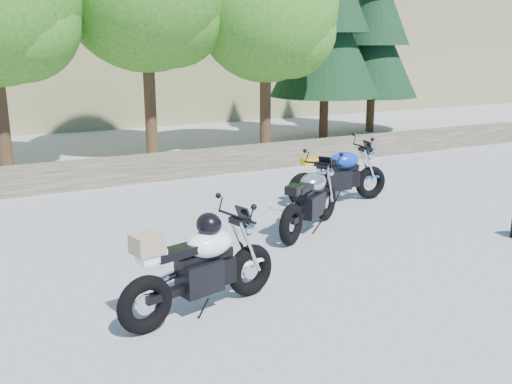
% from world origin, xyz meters
% --- Properties ---
extents(ground, '(90.00, 90.00, 0.00)m').
position_xyz_m(ground, '(0.00, 0.00, 0.00)').
color(ground, gray).
rests_on(ground, ground).
extents(stone_wall, '(22.00, 0.55, 0.50)m').
position_xyz_m(stone_wall, '(0.00, 5.50, 0.25)').
color(stone_wall, '#473A2F').
rests_on(stone_wall, ground).
extents(tree_decid_right, '(3.54, 3.54, 5.41)m').
position_xyz_m(tree_decid_right, '(3.71, 6.94, 3.50)').
color(tree_decid_right, '#382314').
rests_on(tree_decid_right, ground).
extents(conifer_near, '(3.17, 3.17, 7.06)m').
position_xyz_m(conifer_near, '(6.20, 8.20, 3.68)').
color(conifer_near, '#382314').
rests_on(conifer_near, ground).
extents(conifer_far, '(2.82, 2.82, 6.27)m').
position_xyz_m(conifer_far, '(8.40, 8.80, 3.27)').
color(conifer_far, '#382314').
rests_on(conifer_far, ground).
extents(silver_bike, '(1.66, 1.19, 0.96)m').
position_xyz_m(silver_bike, '(1.17, 1.13, 0.47)').
color(silver_bike, black).
rests_on(silver_bike, ground).
extents(white_bike, '(1.89, 0.70, 1.06)m').
position_xyz_m(white_bike, '(-1.28, -0.61, 0.52)').
color(white_bike, black).
rests_on(white_bike, ground).
extents(blue_bike, '(1.95, 0.62, 0.98)m').
position_xyz_m(blue_bike, '(2.50, 2.26, 0.48)').
color(blue_bike, black).
rests_on(blue_bike, ground).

